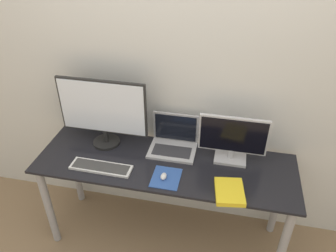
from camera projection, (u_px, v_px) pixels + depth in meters
name	position (u px, v px, depth m)	size (l,w,h in m)	color
wall_back	(175.00, 76.00, 2.28)	(7.00, 0.05, 2.50)	silver
desk	(165.00, 178.00, 2.34)	(1.80, 0.57, 0.75)	black
monitor_left	(103.00, 111.00, 2.30)	(0.64, 0.20, 0.52)	black
monitor_right	(233.00, 139.00, 2.20)	(0.46, 0.15, 0.34)	#B2B2B7
laptop	(174.00, 141.00, 2.37)	(0.33, 0.25, 0.25)	#ADADB2
keyboard	(101.00, 167.00, 2.21)	(0.42, 0.13, 0.02)	silver
mousepad	(166.00, 178.00, 2.13)	(0.18, 0.21, 0.00)	#2D519E
mouse	(164.00, 176.00, 2.12)	(0.04, 0.06, 0.03)	silver
book	(229.00, 192.00, 2.01)	(0.21, 0.25, 0.03)	yellow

